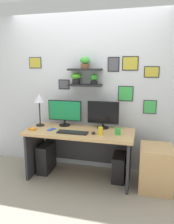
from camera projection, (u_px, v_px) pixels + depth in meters
The scene contains 15 objects.
ground_plane at pixel (80, 177), 3.36m from camera, with size 8.00×8.00×0.00m, color gray.
back_wall_assembly at pixel (87, 87), 3.49m from camera, with size 4.40×0.24×2.70m.
desk at pixel (81, 143), 3.30m from camera, with size 1.59×0.68×0.75m.
monitor_left at pixel (65, 112), 3.44m from camera, with size 0.55×0.18×0.41m.
monitor_right at pixel (103, 114), 3.29m from camera, with size 0.48×0.18×0.42m.
keyboard at pixel (73, 132), 3.08m from camera, with size 0.44×0.14×0.02m, color black.
computer_mouse at pixel (93, 133), 3.04m from camera, with size 0.06×0.09×0.03m, color black.
desk_lamp at pixel (39, 101), 3.39m from camera, with size 0.17×0.17×0.51m.
cell_phone at pixel (51, 129), 3.25m from camera, with size 0.07×0.14×0.01m, color blue.
coffee_mug at pixel (118, 131), 3.01m from camera, with size 0.08×0.08×0.09m, color green.
scissors_tray at pixel (32, 129), 3.24m from camera, with size 0.12×0.08×0.02m, color orange.
water_cup at pixel (100, 131), 3.00m from camera, with size 0.07×0.07×0.11m, color yellow.
drawer_cabinet at pixel (156, 168), 3.01m from camera, with size 0.44×0.50×0.61m, color tan.
computer_tower_left at pixel (46, 158), 3.52m from camera, with size 0.18×0.40×0.45m, color black.
computer_tower_right at pixel (119, 167), 3.27m from camera, with size 0.18×0.40×0.39m, color black.
Camera 1 is at (0.87, -2.96, 1.69)m, focal length 34.71 mm.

